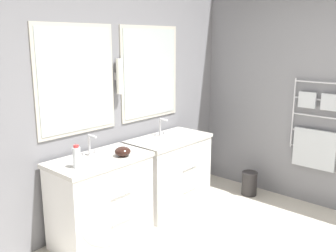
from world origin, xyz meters
TOP-DOWN VIEW (x-y plane):
  - wall_back at (0.01, 2.12)m, footprint 5.25×0.15m
  - wall_right at (1.86, 0.94)m, footprint 0.13×4.14m
  - vanity_left at (-0.34, 1.76)m, footprint 0.94×0.59m
  - vanity_right at (0.64, 1.76)m, footprint 0.94×0.59m
  - faucet_left at (-0.34, 1.92)m, footprint 0.17×0.13m
  - faucet_right at (0.64, 1.92)m, footprint 0.17×0.13m
  - toiletry_bottle at (-0.64, 1.71)m, footprint 0.07×0.07m
  - amenity_bowl at (-0.16, 1.67)m, footprint 0.15×0.15m
  - waste_bin at (1.56, 1.27)m, footprint 0.19×0.19m

SIDE VIEW (x-z plane):
  - waste_bin at x=1.56m, z-range 0.01..0.30m
  - vanity_left at x=-0.34m, z-range 0.01..0.84m
  - vanity_right at x=0.64m, z-range 0.01..0.84m
  - amenity_bowl at x=-0.16m, z-range 0.83..0.92m
  - toiletry_bottle at x=-0.64m, z-range 0.82..1.03m
  - faucet_left at x=-0.34m, z-range 0.83..1.03m
  - faucet_right at x=0.64m, z-range 0.83..1.03m
  - wall_right at x=1.86m, z-range -0.01..2.59m
  - wall_back at x=0.01m, z-range 0.01..2.61m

